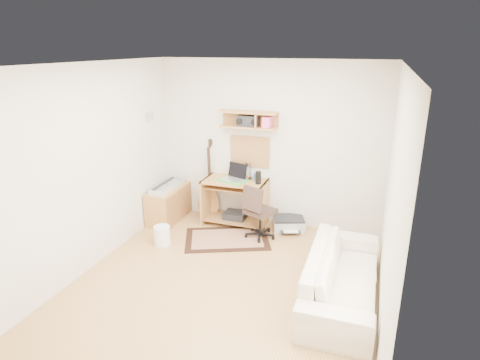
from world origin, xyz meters
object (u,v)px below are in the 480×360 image
(desk, at_px, (235,202))
(printer, at_px, (288,224))
(sofa, at_px, (343,268))
(task_chair, at_px, (260,211))
(cabinet, at_px, (169,203))

(desk, xyz_separation_m, printer, (0.87, 0.09, -0.29))
(sofa, bearing_deg, desk, 50.20)
(task_chair, bearing_deg, desk, 170.69)
(desk, bearing_deg, task_chair, -33.04)
(desk, distance_m, sofa, 2.40)
(task_chair, distance_m, sofa, 1.79)
(task_chair, height_order, printer, task_chair)
(printer, bearing_deg, task_chair, -149.13)
(printer, bearing_deg, desk, 165.88)
(desk, distance_m, printer, 0.92)
(task_chair, xyz_separation_m, cabinet, (-1.64, 0.16, -0.15))
(desk, relative_size, task_chair, 1.17)
(printer, bearing_deg, cabinet, 167.49)
(task_chair, relative_size, cabinet, 0.95)
(printer, bearing_deg, sofa, -79.25)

